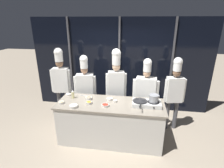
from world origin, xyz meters
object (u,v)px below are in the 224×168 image
object	(u,v)px
prep_bowl_chicken	(110,99)
prep_bowl_noodles	(115,101)
serving_spoon_slotted	(86,96)
squeeze_bottle_oil	(73,94)
prep_bowl_bean_sprouts	(73,106)
chef_apprentice	(175,89)
frying_pan	(140,100)
prep_bowl_ginger	(61,102)
chef_pastry	(146,91)
prep_bowl_carrots	(89,103)
prep_bowl_mushrooms	(89,98)
chef_sous	(85,86)
chef_head	(61,79)
prep_bowl_chili_flakes	(105,105)
chef_line	(116,82)
portable_stove	(147,103)
stock_pot	(154,98)
prep_bowl_onion	(68,94)

from	to	relation	value
prep_bowl_chicken	prep_bowl_noodles	bearing A→B (deg)	-31.19
serving_spoon_slotted	squeeze_bottle_oil	bearing A→B (deg)	-151.93
prep_bowl_noodles	prep_bowl_bean_sprouts	bearing A→B (deg)	-154.35
chef_apprentice	frying_pan	bearing A→B (deg)	29.69
squeeze_bottle_oil	prep_bowl_chicken	distance (m)	0.85
prep_bowl_chicken	prep_bowl_bean_sprouts	bearing A→B (deg)	-145.33
prep_bowl_ginger	chef_pastry	size ratio (longest dim) A/B	0.07
prep_bowl_carrots	prep_bowl_bean_sprouts	bearing A→B (deg)	-142.12
prep_bowl_mushrooms	chef_sous	distance (m)	0.61
prep_bowl_noodles	prep_bowl_chicken	world-z (taller)	prep_bowl_chicken
prep_bowl_carrots	chef_pastry	world-z (taller)	chef_pastry
chef_sous	prep_bowl_carrots	bearing A→B (deg)	101.47
frying_pan	chef_sous	bearing A→B (deg)	154.40
prep_bowl_bean_sprouts	chef_head	bearing A→B (deg)	124.13
serving_spoon_slotted	frying_pan	bearing A→B (deg)	-12.32
chef_head	chef_apprentice	xyz separation A→B (m)	(2.87, -0.08, -0.08)
prep_bowl_chicken	prep_bowl_chili_flakes	bearing A→B (deg)	-97.59
frying_pan	chef_sous	size ratio (longest dim) A/B	0.29
prep_bowl_noodles	chef_apprentice	size ratio (longest dim) A/B	0.05
chef_sous	frying_pan	bearing A→B (deg)	143.72
prep_bowl_chili_flakes	prep_bowl_carrots	distance (m)	0.37
prep_bowl_noodles	chef_pastry	world-z (taller)	chef_pastry
prep_bowl_noodles	chef_line	distance (m)	0.64
chef_head	chef_line	distance (m)	1.47
prep_bowl_chicken	chef_head	world-z (taller)	chef_head
prep_bowl_ginger	chef_line	xyz separation A→B (m)	(1.07, 0.86, 0.22)
portable_stove	chef_pastry	bearing A→B (deg)	90.19
prep_bowl_noodles	chef_apprentice	bearing A→B (deg)	24.02
serving_spoon_slotted	stock_pot	bearing A→B (deg)	-9.99
chef_line	prep_bowl_carrots	bearing A→B (deg)	48.29
prep_bowl_mushrooms	chef_apprentice	world-z (taller)	chef_apprentice
prep_bowl_chicken	chef_line	size ratio (longest dim) A/B	0.07
frying_pan	chef_head	world-z (taller)	chef_head
squeeze_bottle_oil	prep_bowl_noodles	world-z (taller)	squeeze_bottle_oil
prep_bowl_chicken	serving_spoon_slotted	distance (m)	0.58
prep_bowl_chili_flakes	prep_bowl_onion	bearing A→B (deg)	156.79
portable_stove	prep_bowl_chicken	size ratio (longest dim) A/B	4.23
serving_spoon_slotted	chef_line	distance (m)	0.80
prep_bowl_ginger	prep_bowl_chicken	xyz separation A→B (m)	(0.99, 0.34, -0.00)
chef_pastry	prep_bowl_chili_flakes	bearing A→B (deg)	49.58
serving_spoon_slotted	chef_apprentice	size ratio (longest dim) A/B	0.13
prep_bowl_bean_sprouts	chef_pastry	xyz separation A→B (m)	(1.48, 0.96, 0.04)
prep_bowl_onion	chef_sous	size ratio (longest dim) A/B	0.07
prep_bowl_chicken	chef_head	size ratio (longest dim) A/B	0.07
portable_stove	chef_line	xyz separation A→B (m)	(-0.73, 0.68, 0.20)
prep_bowl_noodles	prep_bowl_chicken	bearing A→B (deg)	148.81
prep_bowl_bean_sprouts	chef_line	distance (m)	1.26
chef_head	prep_bowl_chili_flakes	bearing A→B (deg)	138.76
prep_bowl_onion	chef_head	distance (m)	0.65
prep_bowl_carrots	chef_head	size ratio (longest dim) A/B	0.06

